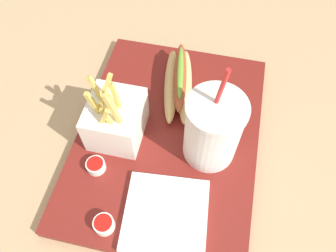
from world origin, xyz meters
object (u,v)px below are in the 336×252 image
soda_cup (213,130)px  hot_dog_1 (178,83)px  fries_basket (116,119)px  ketchup_cup_1 (96,165)px  ketchup_cup_2 (104,224)px  napkin_stack (166,215)px

soda_cup → hot_dog_1: soda_cup is taller
fries_basket → ketchup_cup_1: 0.09m
fries_basket → ketchup_cup_1: size_ratio=4.50×
ketchup_cup_1 → ketchup_cup_2: (-0.09, -0.05, 0.00)m
soda_cup → hot_dog_1: size_ratio=1.11×
hot_dog_1 → ketchup_cup_1: 0.23m
fries_basket → soda_cup: bearing=-90.5°
ketchup_cup_1 → napkin_stack: (-0.06, -0.14, -0.00)m
soda_cup → ketchup_cup_2: (-0.17, 0.14, -0.06)m
ketchup_cup_1 → napkin_stack: ketchup_cup_1 is taller
soda_cup → ketchup_cup_1: bearing=112.8°
fries_basket → hot_dog_1: (0.12, -0.09, -0.02)m
napkin_stack → fries_basket: bearing=41.7°
hot_dog_1 → napkin_stack: bearing=-172.7°
hot_dog_1 → napkin_stack: hot_dog_1 is taller
soda_cup → ketchup_cup_2: 0.23m
ketchup_cup_1 → soda_cup: bearing=-67.2°
fries_basket → ketchup_cup_1: bearing=168.7°
hot_dog_1 → fries_basket: bearing=143.9°
ketchup_cup_1 → napkin_stack: size_ratio=0.25×
ketchup_cup_2 → napkin_stack: (0.04, -0.09, -0.01)m
ketchup_cup_1 → fries_basket: bearing=-11.3°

